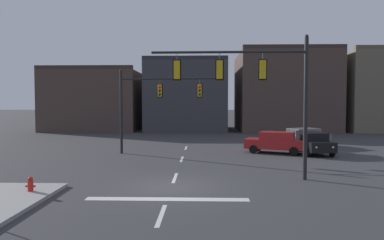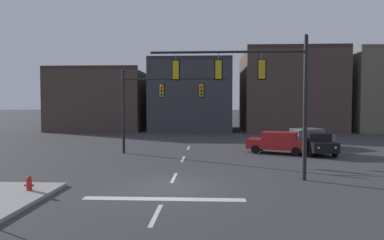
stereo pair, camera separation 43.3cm
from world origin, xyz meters
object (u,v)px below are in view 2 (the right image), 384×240
(car_lot_farside, at_px, (315,143))
(fire_hydrant, at_px, (29,186))
(signal_mast_near_side, at_px, (255,82))
(car_lot_middle, at_px, (308,137))
(car_lot_nearside, at_px, (278,142))
(signal_mast_far_side, at_px, (154,98))

(car_lot_farside, bearing_deg, fire_hydrant, -140.98)
(signal_mast_near_side, relative_size, car_lot_farside, 1.68)
(car_lot_middle, bearing_deg, car_lot_farside, -98.39)
(car_lot_nearside, bearing_deg, car_lot_farside, -5.12)
(car_lot_farside, xyz_separation_m, fire_hydrant, (-15.25, -12.36, -0.53))
(car_lot_nearside, distance_m, fire_hydrant, 17.81)
(fire_hydrant, bearing_deg, car_lot_middle, 46.27)
(signal_mast_near_side, bearing_deg, fire_hydrant, -161.14)
(signal_mast_near_side, distance_m, signal_mast_far_side, 10.73)
(car_lot_nearside, relative_size, car_lot_farside, 1.04)
(signal_mast_far_side, bearing_deg, car_lot_nearside, 4.10)
(signal_mast_near_side, bearing_deg, car_lot_nearside, 72.52)
(signal_mast_far_side, height_order, car_lot_nearside, signal_mast_far_side)
(signal_mast_near_side, xyz_separation_m, car_lot_nearside, (2.93, 9.30, -3.92))
(signal_mast_near_side, xyz_separation_m, signal_mast_far_side, (-6.34, 8.64, -0.60))
(car_lot_farside, bearing_deg, signal_mast_near_side, -121.73)
(signal_mast_far_side, relative_size, fire_hydrant, 10.31)
(signal_mast_near_side, distance_m, car_lot_nearside, 10.51)
(signal_mast_near_side, height_order, car_lot_middle, signal_mast_near_side)
(signal_mast_far_side, bearing_deg, signal_mast_near_side, -53.72)
(car_lot_middle, bearing_deg, fire_hydrant, -133.73)
(signal_mast_far_side, relative_size, car_lot_nearside, 1.63)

